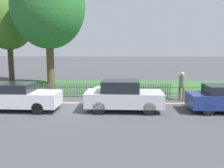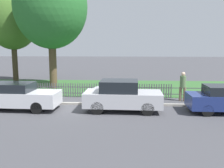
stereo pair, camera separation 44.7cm
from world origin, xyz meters
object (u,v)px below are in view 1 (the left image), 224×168
parked_car_black_saloon (15,97)px  covered_motorcycle (104,92)px  parked_car_navy_estate (123,96)px  tree_mid_park (48,7)px  tree_behind_motorcycle (8,21)px  pedestrian_by_lamp (182,84)px

parked_car_black_saloon → covered_motorcycle: bearing=27.4°
parked_car_navy_estate → tree_mid_park: tree_mid_park is taller
covered_motorcycle → tree_behind_motorcycle: 12.40m
tree_behind_motorcycle → tree_mid_park: bearing=-33.5°
tree_behind_motorcycle → pedestrian_by_lamp: bearing=-27.6°
parked_car_black_saloon → covered_motorcycle: 4.97m
parked_car_black_saloon → parked_car_navy_estate: (5.58, 0.04, 0.07)m
parked_car_navy_estate → pedestrian_by_lamp: size_ratio=2.25×
covered_motorcycle → pedestrian_by_lamp: bearing=4.3°
covered_motorcycle → tree_behind_motorcycle: size_ratio=0.23×
covered_motorcycle → tree_mid_park: tree_mid_park is taller
parked_car_black_saloon → tree_behind_motorcycle: 11.42m
parked_car_black_saloon → covered_motorcycle: parked_car_black_saloon is taller
parked_car_navy_estate → tree_mid_park: size_ratio=0.42×
parked_car_black_saloon → pedestrian_by_lamp: bearing=17.1°
covered_motorcycle → tree_behind_motorcycle: (-8.74, 7.37, 4.81)m
parked_car_navy_estate → tree_behind_motorcycle: 14.41m
parked_car_black_saloon → parked_car_navy_estate: size_ratio=1.14×
tree_behind_motorcycle → pedestrian_by_lamp: (13.43, -7.01, -4.40)m
parked_car_black_saloon → tree_mid_park: bearing=91.2°
tree_behind_motorcycle → parked_car_black_saloon: bearing=-65.9°
parked_car_navy_estate → covered_motorcycle: 2.38m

